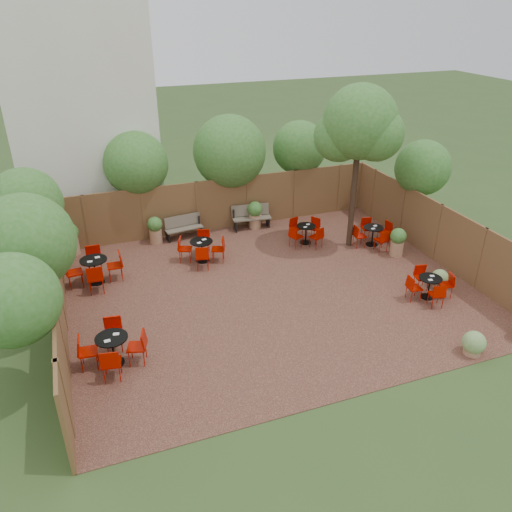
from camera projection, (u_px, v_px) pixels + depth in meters
name	position (u px, v px, depth m)	size (l,w,h in m)	color
ground	(271.00, 290.00, 15.58)	(80.00, 80.00, 0.00)	#354F23
courtyard_paving	(271.00, 290.00, 15.58)	(12.00, 10.00, 0.02)	#371916
fence_back	(223.00, 204.00, 19.29)	(12.00, 0.08, 2.00)	brown
fence_left	(60.00, 299.00, 13.28)	(0.08, 10.00, 2.00)	brown
fence_right	(438.00, 233.00, 16.97)	(0.08, 10.00, 2.00)	brown
neighbour_building	(83.00, 117.00, 19.03)	(5.00, 4.00, 8.00)	silver
overhang_foliage	(184.00, 180.00, 16.53)	(15.30, 10.46, 2.76)	#316721
courtyard_tree	(360.00, 128.00, 16.41)	(2.64, 2.54, 5.64)	black
park_bench_left	(184.00, 227.00, 18.71)	(1.43, 0.62, 0.85)	brown
park_bench_right	(251.00, 216.00, 19.52)	(1.52, 0.65, 0.91)	brown
bistro_tables	(235.00, 268.00, 15.90)	(11.16, 6.09, 0.94)	black
planters	(205.00, 230.00, 18.14)	(11.16, 4.57, 1.15)	#9B6D4D
low_shrubs	(482.00, 319.00, 13.64)	(2.27, 3.60, 0.63)	#9B6D4D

